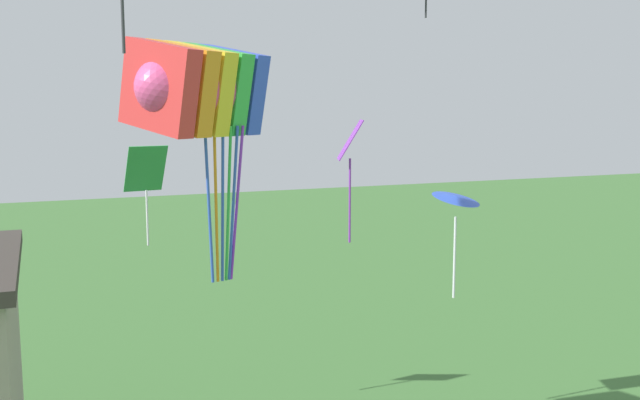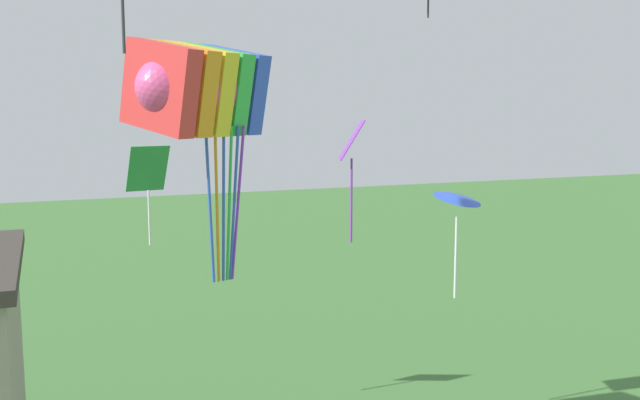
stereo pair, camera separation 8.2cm
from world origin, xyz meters
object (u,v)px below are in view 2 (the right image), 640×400
at_px(kite_green_diamond, 148,175).
at_px(kite_blue_delta, 457,201).
at_px(kite_rainbow_parafoil, 198,89).
at_px(kite_purple_streamer, 352,154).

distance_m(kite_green_diamond, kite_blue_delta, 7.37).
distance_m(kite_rainbow_parafoil, kite_green_diamond, 4.44).
bearing_deg(kite_rainbow_parafoil, kite_green_diamond, 96.05).
bearing_deg(kite_purple_streamer, kite_green_diamond, 149.86).
height_order(kite_green_diamond, kite_blue_delta, kite_green_diamond).
bearing_deg(kite_green_diamond, kite_blue_delta, -44.71).
bearing_deg(kite_rainbow_parafoil, kite_blue_delta, -14.21).
height_order(kite_green_diamond, kite_purple_streamer, kite_purple_streamer).
xyz_separation_m(kite_rainbow_parafoil, kite_blue_delta, (4.82, -1.22, -2.17)).
distance_m(kite_purple_streamer, kite_blue_delta, 3.05).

